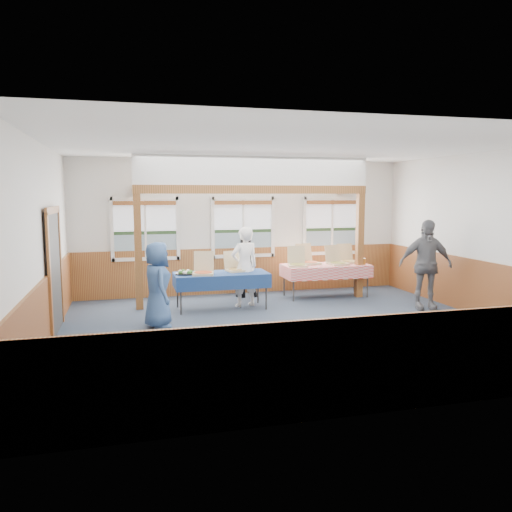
# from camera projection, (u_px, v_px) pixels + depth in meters

# --- Properties ---
(floor) EXTENTS (8.00, 8.00, 0.00)m
(floor) POSITION_uv_depth(u_px,v_px,m) (288.00, 329.00, 8.86)
(floor) COLOR #262E3D
(floor) RESTS_ON ground
(ceiling) EXTENTS (8.00, 8.00, 0.00)m
(ceiling) POSITION_uv_depth(u_px,v_px,m) (289.00, 146.00, 8.47)
(ceiling) COLOR white
(ceiling) RESTS_ON wall_back
(wall_back) EXTENTS (8.00, 0.00, 8.00)m
(wall_back) POSITION_uv_depth(u_px,v_px,m) (243.00, 227.00, 12.03)
(wall_back) COLOR silver
(wall_back) RESTS_ON floor
(wall_front) EXTENTS (8.00, 0.00, 8.00)m
(wall_front) POSITION_uv_depth(u_px,v_px,m) (392.00, 269.00, 5.30)
(wall_front) COLOR silver
(wall_front) RESTS_ON floor
(wall_left) EXTENTS (0.00, 8.00, 8.00)m
(wall_left) POSITION_uv_depth(u_px,v_px,m) (41.00, 246.00, 7.66)
(wall_left) COLOR silver
(wall_left) RESTS_ON floor
(wall_right) EXTENTS (0.00, 8.00, 8.00)m
(wall_right) POSITION_uv_depth(u_px,v_px,m) (484.00, 235.00, 9.67)
(wall_right) COLOR silver
(wall_right) RESTS_ON floor
(wainscot_back) EXTENTS (7.98, 0.05, 1.10)m
(wainscot_back) POSITION_uv_depth(u_px,v_px,m) (243.00, 270.00, 12.13)
(wainscot_back) COLOR brown
(wainscot_back) RESTS_ON floor
(wainscot_front) EXTENTS (7.98, 0.05, 1.10)m
(wainscot_front) POSITION_uv_depth(u_px,v_px,m) (387.00, 363.00, 5.46)
(wainscot_front) COLOR brown
(wainscot_front) RESTS_ON floor
(wainscot_left) EXTENTS (0.05, 6.98, 1.10)m
(wainscot_left) POSITION_uv_depth(u_px,v_px,m) (46.00, 313.00, 7.80)
(wainscot_left) COLOR brown
(wainscot_left) RESTS_ON floor
(wainscot_right) EXTENTS (0.05, 6.98, 1.10)m
(wainscot_right) POSITION_uv_depth(u_px,v_px,m) (480.00, 288.00, 9.79)
(wainscot_right) COLOR brown
(wainscot_right) RESTS_ON floor
(cased_opening) EXTENTS (0.06, 1.30, 2.10)m
(cased_opening) POSITION_uv_depth(u_px,v_px,m) (54.00, 272.00, 8.60)
(cased_opening) COLOR #313131
(cased_opening) RESTS_ON wall_left
(window_left) EXTENTS (1.56, 0.10, 1.46)m
(window_left) POSITION_uv_depth(u_px,v_px,m) (145.00, 225.00, 11.40)
(window_left) COLOR white
(window_left) RESTS_ON wall_back
(window_mid) EXTENTS (1.56, 0.10, 1.46)m
(window_mid) POSITION_uv_depth(u_px,v_px,m) (243.00, 224.00, 11.97)
(window_mid) COLOR white
(window_mid) RESTS_ON wall_back
(window_right) EXTENTS (1.56, 0.10, 1.46)m
(window_right) POSITION_uv_depth(u_px,v_px,m) (332.00, 223.00, 12.55)
(window_right) COLOR white
(window_right) RESTS_ON wall_back
(post_left) EXTENTS (0.15, 0.15, 2.40)m
(post_left) POSITION_uv_depth(u_px,v_px,m) (138.00, 252.00, 10.30)
(post_left) COLOR brown
(post_left) RESTS_ON floor
(post_right) EXTENTS (0.15, 0.15, 2.40)m
(post_right) POSITION_uv_depth(u_px,v_px,m) (360.00, 246.00, 11.55)
(post_right) COLOR brown
(post_right) RESTS_ON floor
(cross_beam) EXTENTS (5.15, 0.18, 0.18)m
(cross_beam) POSITION_uv_depth(u_px,v_px,m) (255.00, 190.00, 10.76)
(cross_beam) COLOR brown
(cross_beam) RESTS_ON post_left
(table_left) EXTENTS (2.11, 1.39, 0.76)m
(table_left) POSITION_uv_depth(u_px,v_px,m) (221.00, 275.00, 10.41)
(table_left) COLOR #313131
(table_left) RESTS_ON floor
(table_right) EXTENTS (2.16, 1.41, 0.76)m
(table_right) POSITION_uv_depth(u_px,v_px,m) (326.00, 267.00, 11.64)
(table_right) COLOR #313131
(table_right) RESTS_ON floor
(pizza_box_a) EXTENTS (0.51, 0.58, 0.45)m
(pizza_box_a) POSITION_uv_depth(u_px,v_px,m) (203.00, 271.00, 10.19)
(pizza_box_a) COLOR tan
(pizza_box_a) RESTS_ON table_left
(pizza_box_b) EXTENTS (0.46, 0.53, 0.41)m
(pizza_box_b) POSITION_uv_depth(u_px,v_px,m) (236.00, 268.00, 10.63)
(pizza_box_b) COLOR tan
(pizza_box_b) RESTS_ON table_left
(pizza_box_c) EXTENTS (0.50, 0.57, 0.44)m
(pizza_box_c) POSITION_uv_depth(u_px,v_px,m) (297.00, 263.00, 11.35)
(pizza_box_c) COLOR tan
(pizza_box_c) RESTS_ON table_right
(pizza_box_d) EXTENTS (0.52, 0.59, 0.46)m
(pizza_box_d) POSITION_uv_depth(u_px,v_px,m) (309.00, 261.00, 11.72)
(pizza_box_d) COLOR tan
(pizza_box_d) RESTS_ON table_right
(pizza_box_e) EXTENTS (0.47, 0.54, 0.44)m
(pizza_box_e) POSITION_uv_depth(u_px,v_px,m) (337.00, 262.00, 11.61)
(pizza_box_e) COLOR tan
(pizza_box_e) RESTS_ON table_right
(pizza_box_f) EXTENTS (0.44, 0.52, 0.44)m
(pizza_box_f) POSITION_uv_depth(u_px,v_px,m) (349.00, 260.00, 11.93)
(pizza_box_f) COLOR tan
(pizza_box_f) RESTS_ON table_right
(veggie_tray) EXTENTS (0.40, 0.40, 0.09)m
(veggie_tray) POSITION_uv_depth(u_px,v_px,m) (185.00, 273.00, 10.21)
(veggie_tray) COLOR black
(veggie_tray) RESTS_ON table_left
(drink_glass) EXTENTS (0.07, 0.07, 0.15)m
(drink_glass) POSITION_uv_depth(u_px,v_px,m) (364.00, 262.00, 11.60)
(drink_glass) COLOR #995819
(drink_glass) RESTS_ON table_right
(woman_white) EXTENTS (0.71, 0.55, 1.71)m
(woman_white) POSITION_uv_depth(u_px,v_px,m) (244.00, 267.00, 10.62)
(woman_white) COLOR white
(woman_white) RESTS_ON floor
(woman_black) EXTENTS (0.73, 0.58, 1.44)m
(woman_black) POSITION_uv_depth(u_px,v_px,m) (244.00, 266.00, 11.63)
(woman_black) COLOR black
(woman_black) RESTS_ON floor
(man_blue) EXTENTS (0.60, 0.82, 1.55)m
(man_blue) POSITION_uv_depth(u_px,v_px,m) (157.00, 285.00, 8.91)
(man_blue) COLOR #365789
(man_blue) RESTS_ON floor
(person_grey) EXTENTS (1.18, 0.72, 1.87)m
(person_grey) POSITION_uv_depth(u_px,v_px,m) (425.00, 265.00, 10.37)
(person_grey) COLOR slate
(person_grey) RESTS_ON floor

